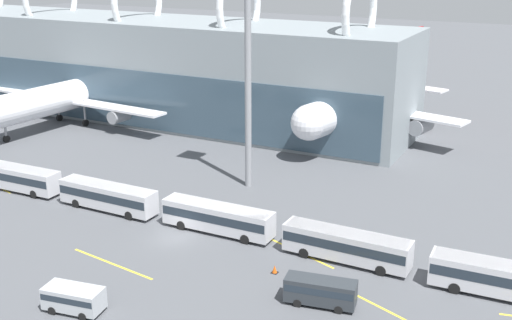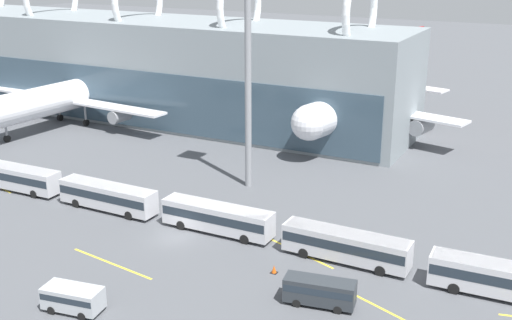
% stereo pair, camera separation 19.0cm
% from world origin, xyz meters
% --- Properties ---
extents(ground_plane, '(440.00, 440.00, 0.00)m').
position_xyz_m(ground_plane, '(0.00, 0.00, 0.00)').
color(ground_plane, '#515459').
extents(terminal_building, '(134.90, 18.45, 26.43)m').
position_xyz_m(terminal_building, '(-54.03, 40.80, 8.79)').
color(terminal_building, gray).
rests_on(terminal_building, ground_plane).
extents(airliner_at_gate_near, '(39.24, 39.50, 13.49)m').
position_xyz_m(airliner_at_gate_near, '(-41.08, 29.01, 4.89)').
color(airliner_at_gate_near, white).
rests_on(airliner_at_gate_near, ground_plane).
extents(airliner_at_gate_far, '(30.77, 34.76, 15.88)m').
position_xyz_m(airliner_at_gate_far, '(6.15, 44.15, 5.65)').
color(airliner_at_gate_far, white).
rests_on(airliner_at_gate_far, ground_plane).
extents(shuttle_bus_0, '(12.31, 2.84, 3.02)m').
position_xyz_m(shuttle_bus_0, '(-24.91, 2.56, 1.79)').
color(shuttle_bus_0, silver).
rests_on(shuttle_bus_0, ground_plane).
extents(shuttle_bus_1, '(12.27, 2.67, 3.02)m').
position_xyz_m(shuttle_bus_1, '(-10.81, 2.74, 1.79)').
color(shuttle_bus_1, silver).
rests_on(shuttle_bus_1, ground_plane).
extents(shuttle_bus_2, '(12.27, 2.68, 3.02)m').
position_xyz_m(shuttle_bus_2, '(3.28, 3.21, 1.79)').
color(shuttle_bus_2, silver).
rests_on(shuttle_bus_2, ground_plane).
extents(shuttle_bus_3, '(12.28, 2.68, 3.02)m').
position_xyz_m(shuttle_bus_3, '(17.37, 3.10, 1.79)').
color(shuttle_bus_3, silver).
rests_on(shuttle_bus_3, ground_plane).
extents(shuttle_bus_4, '(12.34, 3.01, 3.02)m').
position_xyz_m(shuttle_bus_4, '(31.47, 3.03, 1.79)').
color(shuttle_bus_4, silver).
rests_on(shuttle_bus_4, ground_plane).
extents(service_van_foreground, '(6.17, 2.91, 2.33)m').
position_xyz_m(service_van_foreground, '(18.13, -5.29, 1.37)').
color(service_van_foreground, '#2D3338').
rests_on(service_van_foreground, ground_plane).
extents(service_van_crossing, '(5.19, 2.92, 2.11)m').
position_xyz_m(service_van_crossing, '(0.58, -15.39, 1.25)').
color(service_van_crossing, '#B2B7BC').
rests_on(service_van_crossing, ground_plane).
extents(floodlight_mast, '(3.06, 3.06, 28.06)m').
position_xyz_m(floodlight_mast, '(-0.37, 16.92, 17.79)').
color(floodlight_mast, gray).
rests_on(floodlight_mast, ground_plane).
extents(lane_stripe_0, '(9.99, 4.19, 0.01)m').
position_xyz_m(lane_stripe_0, '(20.54, -2.52, 0.00)').
color(lane_stripe_0, yellow).
rests_on(lane_stripe_0, ground_plane).
extents(lane_stripe_2, '(6.72, 0.63, 0.01)m').
position_xyz_m(lane_stripe_2, '(-20.15, 6.32, 0.00)').
color(lane_stripe_2, yellow).
rests_on(lane_stripe_2, ground_plane).
extents(lane_stripe_4, '(9.12, 3.65, 0.01)m').
position_xyz_m(lane_stripe_4, '(12.40, 2.94, 0.00)').
color(lane_stripe_4, yellow).
rests_on(lane_stripe_4, ground_plane).
extents(lane_stripe_5, '(10.42, 1.74, 0.01)m').
position_xyz_m(lane_stripe_5, '(-2.07, -7.44, 0.00)').
color(lane_stripe_5, yellow).
rests_on(lane_stripe_5, ground_plane).
extents(traffic_cone_0, '(0.62, 0.62, 0.75)m').
position_xyz_m(traffic_cone_0, '(12.36, -2.03, 0.36)').
color(traffic_cone_0, black).
rests_on(traffic_cone_0, ground_plane).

